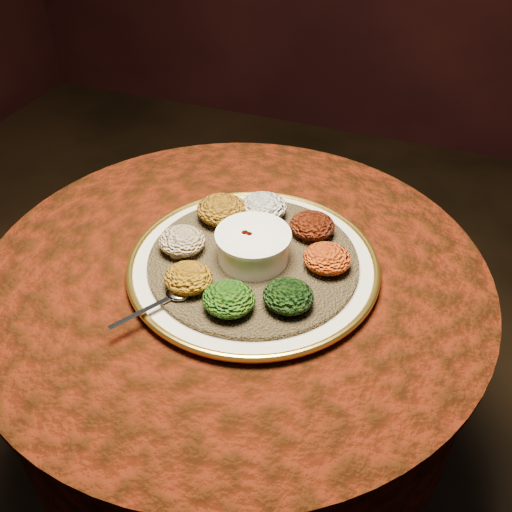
% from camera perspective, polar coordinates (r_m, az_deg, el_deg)
% --- Properties ---
extents(table, '(0.96, 0.96, 0.73)m').
position_cam_1_polar(table, '(1.20, -1.95, -7.60)').
color(table, black).
rests_on(table, ground).
extents(platter, '(0.57, 0.57, 0.02)m').
position_cam_1_polar(platter, '(1.06, -0.28, -0.88)').
color(platter, white).
rests_on(platter, table).
extents(injera, '(0.50, 0.50, 0.01)m').
position_cam_1_polar(injera, '(1.06, -0.28, -0.43)').
color(injera, brown).
rests_on(injera, platter).
extents(stew_bowl, '(0.14, 0.14, 0.06)m').
position_cam_1_polar(stew_bowl, '(1.03, -0.29, 1.18)').
color(stew_bowl, white).
rests_on(stew_bowl, injera).
extents(spoon, '(0.09, 0.13, 0.01)m').
position_cam_1_polar(spoon, '(0.98, -8.47, -4.07)').
color(spoon, silver).
rests_on(spoon, injera).
extents(portion_ayib, '(0.09, 0.09, 0.05)m').
position_cam_1_polar(portion_ayib, '(1.15, 0.77, 4.96)').
color(portion_ayib, white).
rests_on(portion_ayib, injera).
extents(portion_kitfo, '(0.09, 0.08, 0.04)m').
position_cam_1_polar(portion_kitfo, '(1.10, 5.64, 3.07)').
color(portion_kitfo, black).
rests_on(portion_kitfo, injera).
extents(portion_tikil, '(0.09, 0.08, 0.04)m').
position_cam_1_polar(portion_tikil, '(1.03, 7.12, -0.24)').
color(portion_tikil, '#BC740F').
rests_on(portion_tikil, injera).
extents(portion_gomen, '(0.09, 0.08, 0.04)m').
position_cam_1_polar(portion_gomen, '(0.95, 3.24, -4.01)').
color(portion_gomen, black).
rests_on(portion_gomen, injera).
extents(portion_mixveg, '(0.09, 0.08, 0.04)m').
position_cam_1_polar(portion_mixveg, '(0.94, -2.74, -4.30)').
color(portion_mixveg, '#932B09').
rests_on(portion_mixveg, injera).
extents(portion_kik, '(0.08, 0.08, 0.04)m').
position_cam_1_polar(portion_kik, '(0.99, -6.77, -2.18)').
color(portion_kik, '#AE690F').
rests_on(portion_kik, injera).
extents(portion_timatim, '(0.09, 0.08, 0.04)m').
position_cam_1_polar(portion_timatim, '(1.07, -7.41, 1.52)').
color(portion_timatim, maroon).
rests_on(portion_timatim, injera).
extents(portion_shiro, '(0.10, 0.10, 0.05)m').
position_cam_1_polar(portion_shiro, '(1.14, -3.41, 4.63)').
color(portion_shiro, '#996212').
rests_on(portion_shiro, injera).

